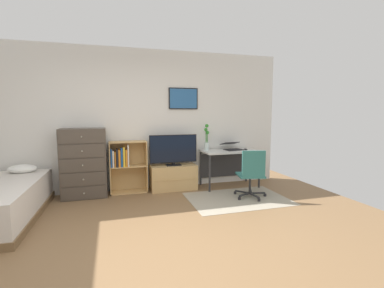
# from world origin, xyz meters

# --- Properties ---
(ground_plane) EXTENTS (7.20, 7.20, 0.00)m
(ground_plane) POSITION_xyz_m (0.00, 0.00, 0.00)
(ground_plane) COLOR brown
(wall_back_with_posters) EXTENTS (6.12, 0.09, 2.70)m
(wall_back_with_posters) POSITION_xyz_m (0.01, 2.43, 1.35)
(wall_back_with_posters) COLOR silver
(wall_back_with_posters) RESTS_ON ground_plane
(area_rug) EXTENTS (1.70, 1.20, 0.01)m
(area_rug) POSITION_xyz_m (1.71, 1.27, 0.00)
(area_rug) COLOR #9E937F
(area_rug) RESTS_ON ground_plane
(dresser) EXTENTS (0.76, 0.46, 1.23)m
(dresser) POSITION_xyz_m (-0.85, 2.15, 0.61)
(dresser) COLOR #4C4238
(dresser) RESTS_ON ground_plane
(bookshelf) EXTENTS (0.68, 0.30, 0.97)m
(bookshelf) POSITION_xyz_m (-0.14, 2.22, 0.56)
(bookshelf) COLOR tan
(bookshelf) RESTS_ON ground_plane
(tv_stand) EXTENTS (0.89, 0.41, 0.48)m
(tv_stand) POSITION_xyz_m (0.76, 2.17, 0.24)
(tv_stand) COLOR tan
(tv_stand) RESTS_ON ground_plane
(television) EXTENTS (0.92, 0.16, 0.59)m
(television) POSITION_xyz_m (0.76, 2.15, 0.78)
(television) COLOR black
(television) RESTS_ON tv_stand
(desk) EXTENTS (1.11, 0.60, 0.74)m
(desk) POSITION_xyz_m (1.91, 2.15, 0.60)
(desk) COLOR silver
(desk) RESTS_ON ground_plane
(office_chair) EXTENTS (0.58, 0.57, 0.86)m
(office_chair) POSITION_xyz_m (1.95, 1.23, 0.46)
(office_chair) COLOR #232326
(office_chair) RESTS_ON ground_plane
(laptop) EXTENTS (0.40, 0.43, 0.16)m
(laptop) POSITION_xyz_m (2.00, 2.17, 0.80)
(laptop) COLOR black
(laptop) RESTS_ON desk
(computer_mouse) EXTENTS (0.06, 0.10, 0.03)m
(computer_mouse) POSITION_xyz_m (2.24, 2.03, 0.76)
(computer_mouse) COLOR #262628
(computer_mouse) RESTS_ON desk
(bamboo_vase) EXTENTS (0.10, 0.11, 0.53)m
(bamboo_vase) POSITION_xyz_m (1.47, 2.24, 0.97)
(bamboo_vase) COLOR silver
(bamboo_vase) RESTS_ON desk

